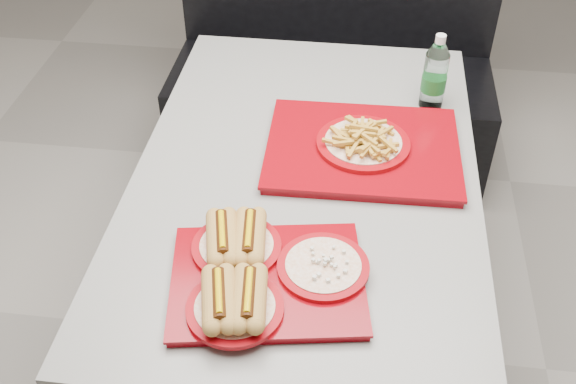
# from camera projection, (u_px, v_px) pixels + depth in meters

# --- Properties ---
(ground) EXTENTS (6.00, 6.00, 0.00)m
(ground) POSITION_uv_depth(u_px,v_px,m) (302.00, 344.00, 2.27)
(ground) COLOR gray
(ground) RESTS_ON ground
(diner_table) EXTENTS (0.92, 1.42, 0.75)m
(diner_table) POSITION_uv_depth(u_px,v_px,m) (305.00, 217.00, 1.88)
(diner_table) COLOR black
(diner_table) RESTS_ON ground
(booth_bench) EXTENTS (1.30, 0.57, 1.35)m
(booth_bench) POSITION_uv_depth(u_px,v_px,m) (332.00, 72.00, 2.82)
(booth_bench) COLOR black
(booth_bench) RESTS_ON ground
(tray_near) EXTENTS (0.47, 0.39, 0.09)m
(tray_near) POSITION_uv_depth(u_px,v_px,m) (259.00, 274.00, 1.46)
(tray_near) COLOR maroon
(tray_near) RESTS_ON diner_table
(tray_far) EXTENTS (0.53, 0.42, 0.10)m
(tray_far) POSITION_uv_depth(u_px,v_px,m) (363.00, 145.00, 1.81)
(tray_far) COLOR maroon
(tray_far) RESTS_ON diner_table
(water_bottle) EXTENTS (0.07, 0.07, 0.23)m
(water_bottle) POSITION_uv_depth(u_px,v_px,m) (435.00, 76.00, 1.95)
(water_bottle) COLOR silver
(water_bottle) RESTS_ON diner_table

